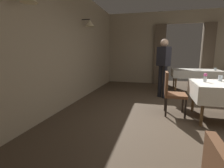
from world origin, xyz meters
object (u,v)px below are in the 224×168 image
object	(u,v)px
dining_table_far	(196,72)
plate_far_c	(201,69)
glass_far_a	(215,69)
person_diner_standing_aside	(163,63)
flower_vase_mid	(205,77)
plate_far_b	(197,70)
glass_mid_c	(220,78)
chair_mid_left	(172,91)

from	to	relation	value
dining_table_far	plate_far_c	distance (m)	0.40
glass_far_a	person_diner_standing_aside	distance (m)	2.04
flower_vase_mid	plate_far_b	distance (m)	2.57
glass_mid_c	glass_far_a	size ratio (longest dim) A/B	1.27
chair_mid_left	glass_far_a	distance (m)	2.99
plate_far_b	plate_far_c	xyz separation A→B (m)	(0.22, 0.48, 0.00)
plate_far_b	person_diner_standing_aside	bearing A→B (deg)	-137.13
flower_vase_mid	person_diner_standing_aside	bearing A→B (deg)	117.57
glass_far_a	plate_far_b	world-z (taller)	glass_far_a
dining_table_far	plate_far_c	bearing A→B (deg)	54.86
flower_vase_mid	plate_far_b	xyz separation A→B (m)	(0.38, 2.54, -0.09)
chair_mid_left	glass_mid_c	bearing A→B (deg)	9.95
plate_far_c	plate_far_b	bearing A→B (deg)	-114.56
flower_vase_mid	person_diner_standing_aside	xyz separation A→B (m)	(-0.77, 1.47, 0.18)
glass_mid_c	plate_far_b	bearing A→B (deg)	88.86
flower_vase_mid	dining_table_far	bearing A→B (deg)	82.12
chair_mid_left	glass_mid_c	size ratio (longest dim) A/B	8.00
dining_table_far	glass_mid_c	size ratio (longest dim) A/B	13.52
plate_far_c	dining_table_far	bearing A→B (deg)	-125.14
dining_table_far	flower_vase_mid	xyz separation A→B (m)	(-0.37, -2.70, 0.18)
plate_far_b	plate_far_c	distance (m)	0.53
plate_far_c	glass_mid_c	bearing A→B (deg)	-95.38
dining_table_far	glass_far_a	xyz separation A→B (m)	(0.56, -0.12, 0.13)
dining_table_far	plate_far_b	size ratio (longest dim) A/B	6.70
plate_far_c	person_diner_standing_aside	world-z (taller)	person_diner_standing_aside
dining_table_far	glass_far_a	world-z (taller)	glass_far_a
dining_table_far	flower_vase_mid	world-z (taller)	flower_vase_mid
dining_table_far	plate_far_c	size ratio (longest dim) A/B	8.29
chair_mid_left	glass_far_a	bearing A→B (deg)	58.57
dining_table_far	glass_mid_c	xyz separation A→B (m)	(-0.04, -2.50, 0.15)
plate_far_b	person_diner_standing_aside	size ratio (longest dim) A/B	0.14
plate_far_b	dining_table_far	bearing A→B (deg)	92.65
plate_far_b	plate_far_c	size ratio (longest dim) A/B	1.24
flower_vase_mid	plate_far_c	bearing A→B (deg)	78.76
dining_table_far	flower_vase_mid	distance (m)	2.73
glass_mid_c	person_diner_standing_aside	bearing A→B (deg)	130.87
flower_vase_mid	glass_mid_c	world-z (taller)	flower_vase_mid
flower_vase_mid	glass_far_a	distance (m)	2.74
glass_mid_c	glass_far_a	distance (m)	2.45
glass_mid_c	plate_far_c	world-z (taller)	glass_mid_c
chair_mid_left	flower_vase_mid	distance (m)	0.70
chair_mid_left	flower_vase_mid	xyz separation A→B (m)	(0.62, -0.03, 0.33)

